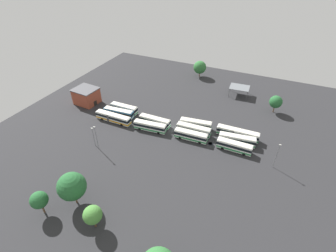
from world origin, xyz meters
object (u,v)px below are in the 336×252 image
at_px(depot_building, 86,96).
at_px(maintenance_shelter, 240,87).
at_px(bus_row3_slot1, 237,140).
at_px(bus_row1_slot0, 150,126).
at_px(bus_row0_slot2, 124,109).
at_px(lamp_post_mid_lot, 277,155).
at_px(lamp_post_by_building, 96,137).
at_px(tree_northeast, 93,215).
at_px(tree_east_edge, 39,200).
at_px(bus_row3_slot2, 237,133).
at_px(tree_west_edge, 72,186).
at_px(bus_row2_slot0, 191,135).
at_px(bus_row0_slot1, 119,113).
at_px(bus_row2_slot2, 196,124).
at_px(bus_row1_slot1, 155,121).
at_px(bus_row2_slot1, 194,130).
at_px(tree_south_edge, 200,67).
at_px(tree_northwest, 276,102).
at_px(lamp_post_far_corner, 93,136).
at_px(bus_row0_slot0, 113,118).
at_px(bus_row3_slot0, 234,146).

distance_m(depot_building, maintenance_shelter, 68.57).
distance_m(bus_row3_slot1, maintenance_shelter, 36.42).
bearing_deg(bus_row1_slot0, bus_row0_slot2, 156.99).
height_order(depot_building, lamp_post_mid_lot, lamp_post_mid_lot).
bearing_deg(lamp_post_by_building, tree_northeast, -54.12).
height_order(bus_row0_slot2, tree_east_edge, tree_east_edge).
bearing_deg(tree_northeast, bus_row3_slot2, 64.36).
relative_size(bus_row3_slot1, tree_west_edge, 1.26).
height_order(bus_row2_slot0, lamp_post_mid_lot, lamp_post_mid_lot).
relative_size(bus_row0_slot1, lamp_post_by_building, 1.35).
bearing_deg(tree_northeast, lamp_post_mid_lot, 46.61).
xyz_separation_m(bus_row2_slot0, bus_row2_slot2, (-0.79, 7.31, 0.00)).
distance_m(bus_row1_slot1, bus_row3_slot2, 30.99).
relative_size(depot_building, tree_east_edge, 1.45).
distance_m(bus_row0_slot1, bus_row2_slot1, 31.36).
relative_size(bus_row3_slot2, lamp_post_mid_lot, 1.64).
height_order(tree_south_edge, tree_northeast, tree_south_edge).
distance_m(lamp_post_mid_lot, tree_northwest, 33.94).
bearing_deg(lamp_post_mid_lot, lamp_post_far_corner, -165.58).
bearing_deg(bus_row0_slot1, maintenance_shelter, 43.65).
relative_size(bus_row0_slot0, bus_row2_slot0, 1.25).
height_order(bus_row2_slot1, tree_east_edge, tree_east_edge).
relative_size(lamp_post_by_building, tree_east_edge, 1.31).
bearing_deg(bus_row3_slot0, bus_row0_slot2, 173.95).
height_order(maintenance_shelter, lamp_post_mid_lot, lamp_post_mid_lot).
distance_m(bus_row1_slot0, lamp_post_far_corner, 20.70).
relative_size(bus_row3_slot1, maintenance_shelter, 1.41).
bearing_deg(lamp_post_far_corner, depot_building, 133.94).
distance_m(bus_row0_slot1, lamp_post_far_corner, 19.12).
relative_size(tree_northwest, tree_northeast, 1.07).
relative_size(bus_row1_slot1, depot_building, 1.19).
relative_size(bus_row2_slot0, bus_row2_slot1, 0.94).
distance_m(bus_row0_slot1, lamp_post_by_building, 20.63).
bearing_deg(bus_row2_slot0, bus_row3_slot0, 2.19).
bearing_deg(bus_row0_slot2, bus_row2_slot1, -3.40).
bearing_deg(bus_row2_slot1, tree_west_edge, -113.38).
bearing_deg(bus_row2_slot2, bus_row0_slot2, -176.70).
bearing_deg(tree_west_edge, tree_south_edge, 87.54).
relative_size(lamp_post_by_building, tree_northeast, 1.34).
height_order(bus_row2_slot1, lamp_post_far_corner, lamp_post_far_corner).
bearing_deg(tree_northwest, tree_east_edge, -122.80).
relative_size(lamp_post_mid_lot, tree_northeast, 1.31).
height_order(bus_row0_slot2, lamp_post_mid_lot, lamp_post_mid_lot).
relative_size(depot_building, tree_south_edge, 1.23).
distance_m(depot_building, tree_northeast, 62.75).
xyz_separation_m(bus_row3_slot0, bus_row3_slot2, (-0.57, 7.61, 0.00)).
relative_size(bus_row1_slot0, bus_row3_slot1, 0.98).
distance_m(bus_row0_slot2, depot_building, 19.05).
bearing_deg(lamp_post_far_corner, bus_row0_slot0, 100.36).
bearing_deg(bus_row3_slot0, bus_row0_slot0, -176.88).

